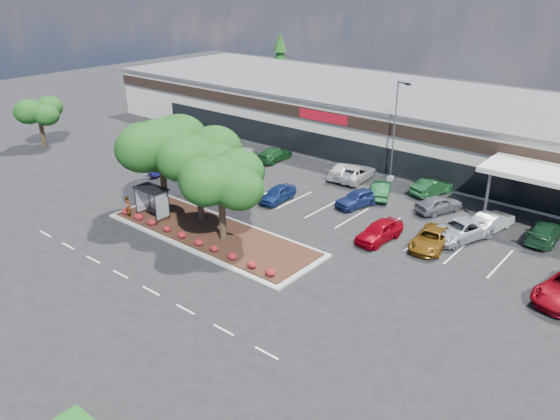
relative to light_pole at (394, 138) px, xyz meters
The scene contains 29 objects.
ground 23.82m from the light_pole, 96.30° to the right, with size 160.00×160.00×0.00m, color black.
retail_store 10.95m from the light_pole, 103.32° to the left, with size 80.40×25.20×6.25m.
landscape_island 20.25m from the light_pole, 103.33° to the right, with size 18.00×6.00×0.26m.
lane_markings 13.82m from the light_pole, 101.90° to the right, with size 33.12×20.06×0.01m.
shrub_row 22.20m from the light_pole, 102.06° to the right, with size 17.00×0.80×0.50m, color maroon, non-canonical shape.
bus_shelter 22.79m from the light_pole, 116.33° to the right, with size 2.75×1.55×2.59m.
island_tree_west 21.57m from the light_pole, 119.35° to the right, with size 7.20×7.20×7.89m, color #163B13, non-canonical shape.
island_tree_mid 19.44m from the light_pole, 111.35° to the right, with size 6.60×6.60×7.32m, color #163B13, non-canonical shape.
island_tree_east 19.85m from the light_pole, 98.91° to the right, with size 5.80×5.80×6.50m, color #163B13, non-canonical shape.
tree_west_far 39.67m from the light_pole, 157.30° to the right, with size 4.80×4.80×5.61m, color #163B13, non-canonical shape.
conifer_north_west 39.71m from the light_pole, 145.13° to the left, with size 4.40×4.40×10.00m, color #163B13.
person_waiting 24.79m from the light_pole, 118.86° to the right, with size 0.63×0.42×1.74m, color #594C47.
light_pole is the anchor object (origin of this frame).
car_0 21.75m from the light_pole, 146.39° to the right, with size 1.68×4.80×1.58m, color navy.
car_1 14.48m from the light_pole, 135.78° to the right, with size 2.49×5.39×1.50m, color #0E1555.
car_3 12.54m from the light_pole, 115.06° to the right, with size 1.62×4.04×1.38m, color navy.
car_4 8.21m from the light_pole, 83.04° to the right, with size 1.73×4.31×1.47m, color navy.
car_5 13.67m from the light_pole, 64.78° to the right, with size 1.79×4.46×1.52m, color #9A0210.
car_6 13.37m from the light_pole, 38.30° to the right, with size 2.52×5.46×1.52m, color #A2A7AF.
car_7 14.36m from the light_pole, 49.12° to the right, with size 2.21×4.80×1.33m, color brown.
car_9 16.92m from the light_pole, 164.34° to the right, with size 1.86×4.58×1.33m, color #9CA0A7.
car_10 13.29m from the light_pole, 168.95° to the right, with size 1.95×4.80×1.39m, color #174B1F.
car_11 5.78m from the light_pole, 152.25° to the right, with size 1.94×4.77×1.38m, color silver.
car_12 4.84m from the light_pole, 142.50° to the right, with size 2.38×5.16×1.43m, color #B5B5B5.
car_13 5.77m from the light_pole, 72.26° to the right, with size 1.51×4.33×1.43m, color #174F24.
car_14 5.86m from the light_pole, 10.11° to the right, with size 1.53×4.39×1.45m, color #174521.
car_15 8.70m from the light_pole, 31.86° to the right, with size 1.69×4.21×1.43m, color slate.
car_16 12.88m from the light_pole, 23.18° to the right, with size 1.56×4.49×1.48m, color silver.
car_17 16.11m from the light_pole, 15.01° to the right, with size 1.99×4.91×1.42m, color #1A4528.
Camera 1 is at (25.76, -21.47, 18.33)m, focal length 35.00 mm.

